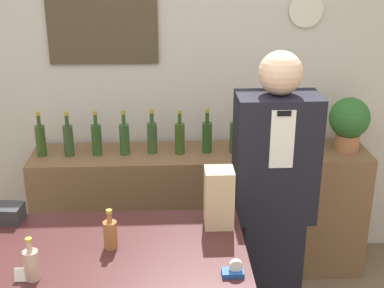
{
  "coord_description": "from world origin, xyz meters",
  "views": [
    {
      "loc": [
        0.0,
        -1.62,
        2.26
      ],
      "look_at": [
        0.14,
        1.09,
        1.21
      ],
      "focal_mm": 50.0,
      "sensor_mm": 36.0,
      "label": 1
    }
  ],
  "objects_px": {
    "shopkeeper": "(272,206)",
    "tape_dispenser": "(233,270)",
    "paper_bag": "(218,198)",
    "potted_plant": "(348,121)"
  },
  "relations": [
    {
      "from": "shopkeeper",
      "to": "paper_bag",
      "type": "xyz_separation_m",
      "value": [
        -0.34,
        -0.36,
        0.24
      ]
    },
    {
      "from": "shopkeeper",
      "to": "tape_dispenser",
      "type": "xyz_separation_m",
      "value": [
        -0.31,
        -0.77,
        0.12
      ]
    },
    {
      "from": "shopkeeper",
      "to": "paper_bag",
      "type": "distance_m",
      "value": 0.55
    },
    {
      "from": "paper_bag",
      "to": "tape_dispenser",
      "type": "xyz_separation_m",
      "value": [
        0.02,
        -0.42,
        -0.12
      ]
    },
    {
      "from": "paper_bag",
      "to": "tape_dispenser",
      "type": "relative_size",
      "value": 3.24
    },
    {
      "from": "shopkeeper",
      "to": "tape_dispenser",
      "type": "bearing_deg",
      "value": -112.1
    },
    {
      "from": "shopkeeper",
      "to": "paper_bag",
      "type": "height_order",
      "value": "shopkeeper"
    },
    {
      "from": "potted_plant",
      "to": "paper_bag",
      "type": "relative_size",
      "value": 1.26
    },
    {
      "from": "shopkeeper",
      "to": "tape_dispenser",
      "type": "distance_m",
      "value": 0.84
    },
    {
      "from": "shopkeeper",
      "to": "paper_bag",
      "type": "relative_size",
      "value": 5.94
    }
  ]
}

